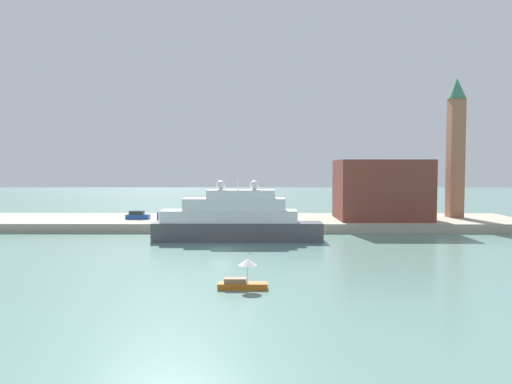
% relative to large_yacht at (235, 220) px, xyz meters
% --- Properties ---
extents(ground, '(400.00, 400.00, 0.00)m').
position_rel_large_yacht_xyz_m(ground, '(-1.51, -7.79, -3.21)').
color(ground, slate).
extents(quay_dock, '(110.00, 19.69, 1.60)m').
position_rel_large_yacht_xyz_m(quay_dock, '(-1.51, 18.06, -2.41)').
color(quay_dock, '#ADA38E').
rests_on(quay_dock, ground).
extents(large_yacht, '(26.18, 4.37, 11.07)m').
position_rel_large_yacht_xyz_m(large_yacht, '(0.00, 0.00, 0.00)').
color(large_yacht, '#4C4C51').
rests_on(large_yacht, ground).
extents(small_motorboat, '(4.68, 1.77, 2.88)m').
position_rel_large_yacht_xyz_m(small_motorboat, '(2.23, -29.40, -2.12)').
color(small_motorboat, '#C66019').
rests_on(small_motorboat, ground).
extents(harbor_building, '(16.61, 12.16, 11.19)m').
position_rel_large_yacht_xyz_m(harbor_building, '(26.78, 16.41, 3.98)').
color(harbor_building, brown).
rests_on(harbor_building, quay_dock).
extents(bell_tower, '(3.54, 3.54, 27.05)m').
position_rel_large_yacht_xyz_m(bell_tower, '(42.07, 19.98, 12.98)').
color(bell_tower, '#9E664C').
rests_on(bell_tower, quay_dock).
extents(parked_car, '(4.39, 1.77, 1.55)m').
position_rel_large_yacht_xyz_m(parked_car, '(-19.33, 16.13, -0.95)').
color(parked_car, '#1E4C99').
rests_on(parked_car, quay_dock).
extents(person_figure, '(0.36, 0.36, 1.58)m').
position_rel_large_yacht_xyz_m(person_figure, '(-15.12, 14.32, -0.88)').
color(person_figure, '#334C8C').
rests_on(person_figure, quay_dock).
extents(mooring_bollard, '(0.45, 0.45, 0.84)m').
position_rel_large_yacht_xyz_m(mooring_bollard, '(1.06, 9.05, -1.19)').
color(mooring_bollard, black).
rests_on(mooring_bollard, quay_dock).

